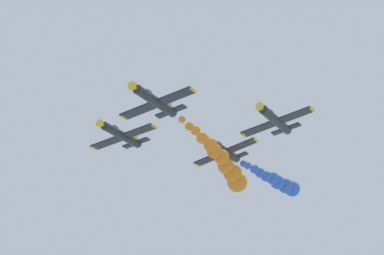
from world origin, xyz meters
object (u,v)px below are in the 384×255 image
at_px(airplane_lead, 155,101).
at_px(airplane_left_inner, 275,120).
at_px(airplane_right_inner, 121,135).
at_px(airplane_left_outer, 224,150).

xyz_separation_m(airplane_lead, airplane_left_inner, (-10.20, -12.38, 0.02)).
height_order(airplane_right_inner, airplane_left_outer, airplane_right_inner).
xyz_separation_m(airplane_lead, airplane_right_inner, (10.90, -11.38, 0.57)).
bearing_deg(airplane_left_outer, airplane_lead, 91.83).
distance_m(airplane_left_inner, airplane_right_inner, 21.13).
relative_size(airplane_lead, airplane_left_inner, 1.00).
distance_m(airplane_right_inner, airplane_left_outer, 14.76).
relative_size(airplane_lead, airplane_right_inner, 1.00).
bearing_deg(airplane_left_inner, airplane_lead, 50.51).
distance_m(airplane_lead, airplane_right_inner, 15.77).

